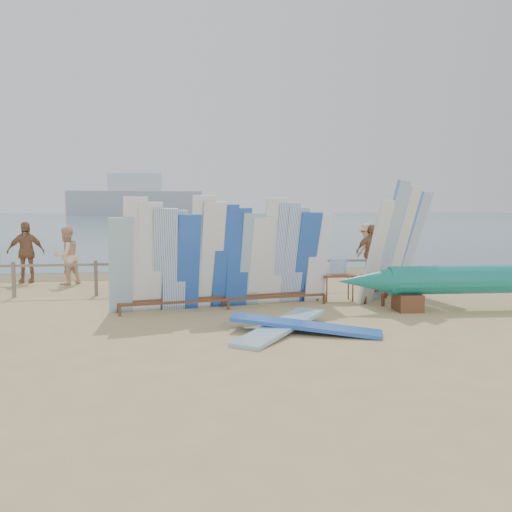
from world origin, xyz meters
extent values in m
plane|color=tan|center=(0.00, 0.00, 0.00)|extent=(160.00, 160.00, 0.00)
cube|color=#3F6171|center=(0.00, 128.00, 0.00)|extent=(320.00, 240.00, 0.02)
cube|color=olive|center=(0.00, 7.20, 0.00)|extent=(40.00, 2.60, 0.01)
cube|color=#999EA3|center=(-12.00, 180.00, 4.02)|extent=(45.00, 8.00, 8.00)
cube|color=silver|center=(-12.00, 180.00, 11.02)|extent=(18.00, 6.00, 6.00)
cube|color=#7B6A5D|center=(0.00, 3.00, 0.80)|extent=(12.00, 0.06, 0.06)
cube|color=#7B6A5D|center=(-4.00, 3.00, 0.45)|extent=(0.08, 0.08, 0.90)
cube|color=#7B6A5D|center=(-2.00, 3.00, 0.45)|extent=(0.08, 0.08, 0.90)
cube|color=#7B6A5D|center=(0.00, 3.00, 0.45)|extent=(0.08, 0.08, 0.90)
cube|color=#7B6A5D|center=(2.00, 3.00, 0.45)|extent=(0.08, 0.08, 0.90)
cube|color=#7B6A5D|center=(4.00, 3.00, 0.45)|extent=(0.08, 0.08, 0.90)
cube|color=#7B6A5D|center=(6.00, 3.00, 0.45)|extent=(0.08, 0.08, 0.90)
cube|color=brown|center=(1.15, 0.51, 0.22)|extent=(4.61, 0.82, 0.05)
cube|color=brown|center=(1.08, 0.90, 0.22)|extent=(4.61, 0.82, 0.05)
cube|color=#7BADC5|center=(-1.13, 0.34, 1.03)|extent=(0.58, 0.64, 2.05)
cube|color=white|center=(-0.83, 0.39, 1.24)|extent=(0.59, 0.67, 2.48)
cube|color=white|center=(-0.53, 0.44, 1.18)|extent=(0.59, 0.72, 2.37)
cube|color=white|center=(-0.24, 0.49, 1.12)|extent=(0.61, 0.84, 2.24)
cube|color=white|center=(-0.01, 0.52, 1.10)|extent=(0.57, 0.59, 2.21)
cube|color=blue|center=(0.29, 0.57, 1.05)|extent=(0.58, 0.63, 2.10)
cube|color=white|center=(0.58, 0.62, 1.26)|extent=(0.59, 0.73, 2.51)
cube|color=white|center=(0.81, 0.66, 1.19)|extent=(0.62, 0.85, 2.38)
cube|color=blue|center=(1.11, 0.71, 1.16)|extent=(0.59, 0.70, 2.33)
cube|color=blue|center=(1.40, 0.76, 1.12)|extent=(0.58, 0.62, 2.25)
cube|color=#7BADC5|center=(1.70, 0.81, 1.07)|extent=(0.59, 0.69, 2.14)
cube|color=white|center=(1.92, 0.84, 1.02)|extent=(0.59, 0.70, 2.04)
cube|color=white|center=(2.22, 0.89, 1.23)|extent=(0.59, 0.71, 2.47)
cube|color=white|center=(2.52, 0.94, 1.18)|extent=(0.60, 0.74, 2.37)
cube|color=white|center=(2.74, 0.98, 1.13)|extent=(0.60, 0.76, 2.27)
cube|color=blue|center=(3.04, 1.03, 1.07)|extent=(0.61, 0.82, 2.15)
cube|color=white|center=(3.34, 1.08, 1.06)|extent=(0.57, 0.56, 2.12)
cube|color=brown|center=(5.49, 1.07, 0.26)|extent=(1.64, 1.43, 0.06)
cube|color=brown|center=(5.18, 1.42, 0.26)|extent=(1.64, 1.43, 0.06)
cube|color=white|center=(4.59, 0.60, 1.21)|extent=(0.85, 0.86, 2.43)
cube|color=white|center=(5.09, 1.03, 1.45)|extent=(0.96, 0.98, 2.90)
cube|color=white|center=(5.59, 1.47, 1.39)|extent=(0.97, 0.99, 2.78)
cube|color=white|center=(6.08, 1.90, 1.33)|extent=(0.98, 1.01, 2.66)
cube|color=brown|center=(5.01, -0.22, 0.19)|extent=(0.56, 0.66, 0.38)
cylinder|color=#188577|center=(6.89, -0.35, 0.67)|extent=(4.63, 0.93, 0.63)
cone|color=#188577|center=(4.07, -0.16, 0.67)|extent=(1.29, 0.67, 0.58)
cube|color=brown|center=(3.90, 1.27, 0.62)|extent=(0.80, 0.59, 0.05)
cube|color=white|center=(3.90, 1.27, 0.84)|extent=(0.41, 0.05, 0.36)
cube|color=blue|center=(2.28, -1.94, 0.00)|extent=(2.71, 1.53, 0.27)
cube|color=#7BADC5|center=(1.86, -1.84, 0.00)|extent=(2.11, 2.47, 0.22)
cube|color=#B41316|center=(-0.44, 4.05, 0.33)|extent=(0.66, 0.62, 0.05)
cube|color=#B41316|center=(-0.49, 4.29, 0.62)|extent=(0.59, 0.28, 0.57)
cube|color=#B41316|center=(0.19, 3.68, 0.31)|extent=(0.56, 0.51, 0.05)
cube|color=#B41316|center=(0.17, 3.92, 0.59)|extent=(0.54, 0.18, 0.53)
cube|color=#B41316|center=(2.76, 4.08, 0.59)|extent=(0.71, 0.91, 0.59)
cube|color=#B41316|center=(2.67, 4.38, 0.96)|extent=(0.51, 0.32, 0.37)
imported|color=#8C6042|center=(1.28, 4.74, 0.91)|extent=(1.08, 0.51, 1.81)
imported|color=tan|center=(0.74, 4.64, 0.77)|extent=(0.84, 0.65, 1.55)
imported|color=beige|center=(-3.12, 5.18, 0.85)|extent=(0.84, 0.89, 1.71)
imported|color=#8C6042|center=(-4.41, 5.82, 0.92)|extent=(1.08, 0.48, 1.84)
imported|color=#8C6042|center=(6.06, 4.80, 0.87)|extent=(1.09, 0.65, 1.74)
imported|color=beige|center=(2.80, 3.81, 0.78)|extent=(0.78, 0.42, 1.55)
imported|color=tan|center=(6.43, 6.05, 0.87)|extent=(0.66, 1.19, 1.74)
camera|label=1|loc=(-0.08, -11.25, 2.24)|focal=38.00mm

